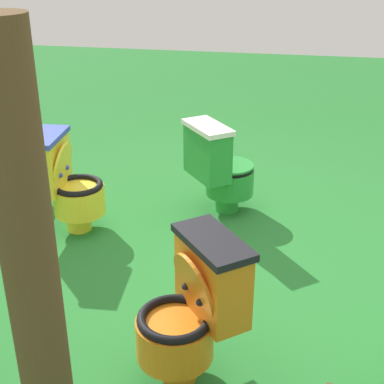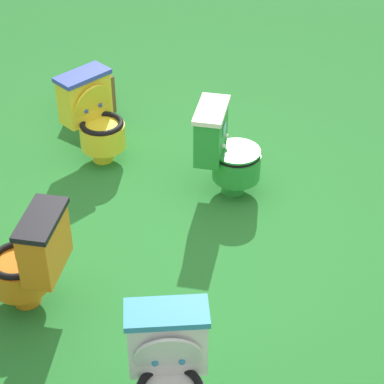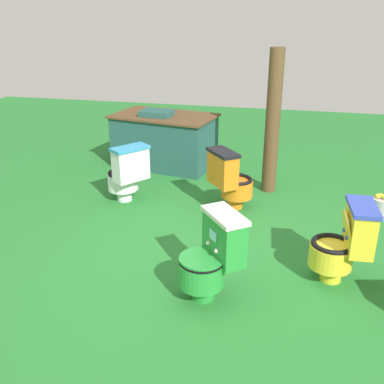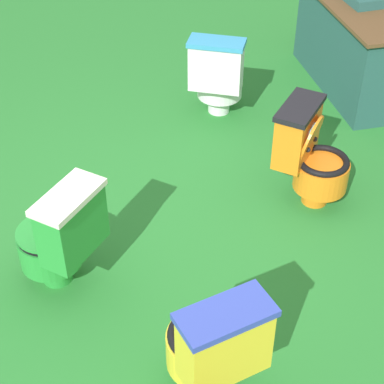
{
  "view_description": "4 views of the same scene",
  "coord_description": "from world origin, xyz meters",
  "px_view_note": "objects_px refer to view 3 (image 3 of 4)",
  "views": [
    {
      "loc": [
        -0.39,
        3.23,
        1.97
      ],
      "look_at": [
        0.19,
        0.18,
        0.52
      ],
      "focal_mm": 51.76,
      "sensor_mm": 36.0,
      "label": 1
    },
    {
      "loc": [
        -3.2,
        2.58,
        3.4
      ],
      "look_at": [
        -0.22,
        0.03,
        0.48
      ],
      "focal_mm": 68.24,
      "sensor_mm": 36.0,
      "label": 2
    },
    {
      "loc": [
        0.69,
        -3.61,
        2.19
      ],
      "look_at": [
        -0.27,
        0.41,
        0.48
      ],
      "focal_mm": 41.48,
      "sensor_mm": 36.0,
      "label": 3
    },
    {
      "loc": [
        2.87,
        -0.97,
        2.84
      ],
      "look_at": [
        0.05,
        0.27,
        0.37
      ],
      "focal_mm": 59.4,
      "sensor_mm": 36.0,
      "label": 4
    }
  ],
  "objects_px": {
    "toilet_orange": "(230,179)",
    "toilet_yellow": "(344,242)",
    "toilet_green": "(212,256)",
    "vendor_table": "(164,140)",
    "lemon_bucket": "(382,207)",
    "toilet_white": "(126,173)",
    "wooden_post": "(273,123)"
  },
  "relations": [
    {
      "from": "toilet_orange",
      "to": "toilet_yellow",
      "type": "distance_m",
      "value": 1.72
    },
    {
      "from": "toilet_orange",
      "to": "toilet_yellow",
      "type": "height_order",
      "value": "same"
    },
    {
      "from": "toilet_orange",
      "to": "toilet_green",
      "type": "bearing_deg",
      "value": -34.95
    },
    {
      "from": "vendor_table",
      "to": "lemon_bucket",
      "type": "height_order",
      "value": "vendor_table"
    },
    {
      "from": "toilet_white",
      "to": "wooden_post",
      "type": "distance_m",
      "value": 1.89
    },
    {
      "from": "lemon_bucket",
      "to": "toilet_yellow",
      "type": "bearing_deg",
      "value": -110.58
    },
    {
      "from": "lemon_bucket",
      "to": "toilet_orange",
      "type": "bearing_deg",
      "value": -173.99
    },
    {
      "from": "toilet_green",
      "to": "toilet_yellow",
      "type": "relative_size",
      "value": 1.0
    },
    {
      "from": "toilet_orange",
      "to": "lemon_bucket",
      "type": "height_order",
      "value": "toilet_orange"
    },
    {
      "from": "toilet_white",
      "to": "wooden_post",
      "type": "xyz_separation_m",
      "value": [
        1.64,
        0.78,
        0.52
      ]
    },
    {
      "from": "toilet_yellow",
      "to": "lemon_bucket",
      "type": "relative_size",
      "value": 2.63
    },
    {
      "from": "toilet_white",
      "to": "toilet_yellow",
      "type": "bearing_deg",
      "value": -79.71
    },
    {
      "from": "toilet_green",
      "to": "wooden_post",
      "type": "relative_size",
      "value": 0.41
    },
    {
      "from": "toilet_green",
      "to": "toilet_yellow",
      "type": "bearing_deg",
      "value": -103.58
    },
    {
      "from": "toilet_white",
      "to": "lemon_bucket",
      "type": "xyz_separation_m",
      "value": [
        2.95,
        0.27,
        -0.26
      ]
    },
    {
      "from": "toilet_yellow",
      "to": "toilet_orange",
      "type": "bearing_deg",
      "value": 38.38
    },
    {
      "from": "vendor_table",
      "to": "wooden_post",
      "type": "relative_size",
      "value": 0.89
    },
    {
      "from": "toilet_green",
      "to": "toilet_orange",
      "type": "relative_size",
      "value": 1.0
    },
    {
      "from": "toilet_white",
      "to": "vendor_table",
      "type": "xyz_separation_m",
      "value": [
        0.04,
        1.43,
        0.02
      ]
    },
    {
      "from": "toilet_green",
      "to": "toilet_orange",
      "type": "xyz_separation_m",
      "value": [
        -0.12,
        1.75,
        0.0
      ]
    },
    {
      "from": "toilet_yellow",
      "to": "lemon_bucket",
      "type": "bearing_deg",
      "value": -24.7
    },
    {
      "from": "toilet_yellow",
      "to": "vendor_table",
      "type": "relative_size",
      "value": 0.46
    },
    {
      "from": "wooden_post",
      "to": "lemon_bucket",
      "type": "height_order",
      "value": "wooden_post"
    },
    {
      "from": "toilet_yellow",
      "to": "toilet_white",
      "type": "bearing_deg",
      "value": 59.8
    },
    {
      "from": "wooden_post",
      "to": "lemon_bucket",
      "type": "distance_m",
      "value": 1.6
    },
    {
      "from": "wooden_post",
      "to": "lemon_bucket",
      "type": "xyz_separation_m",
      "value": [
        1.31,
        -0.51,
        -0.78
      ]
    },
    {
      "from": "toilet_white",
      "to": "wooden_post",
      "type": "relative_size",
      "value": 0.41
    },
    {
      "from": "vendor_table",
      "to": "wooden_post",
      "type": "height_order",
      "value": "wooden_post"
    },
    {
      "from": "toilet_orange",
      "to": "lemon_bucket",
      "type": "bearing_deg",
      "value": 57.08
    },
    {
      "from": "wooden_post",
      "to": "toilet_green",
      "type": "bearing_deg",
      "value": -96.52
    },
    {
      "from": "toilet_white",
      "to": "toilet_green",
      "type": "bearing_deg",
      "value": -104.14
    },
    {
      "from": "toilet_white",
      "to": "toilet_orange",
      "type": "relative_size",
      "value": 1.0
    }
  ]
}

